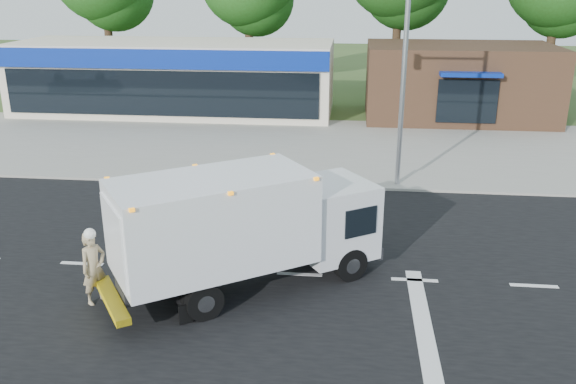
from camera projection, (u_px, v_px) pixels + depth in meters
name	position (u px, v px, depth m)	size (l,w,h in m)	color
ground	(300.00, 275.00, 16.11)	(120.00, 120.00, 0.00)	#385123
road_asphalt	(300.00, 275.00, 16.11)	(60.00, 14.00, 0.02)	black
sidewalk	(318.00, 177.00, 23.78)	(60.00, 2.40, 0.12)	gray
parking_apron	(325.00, 141.00, 29.23)	(60.00, 9.00, 0.02)	gray
lane_markings	(350.00, 303.00, 14.70)	(55.20, 7.00, 0.01)	silver
ems_box_truck	(243.00, 223.00, 14.85)	(6.92, 5.63, 3.07)	black
emergency_worker	(94.00, 267.00, 14.46)	(0.72, 0.79, 1.93)	tan
retail_strip_mall	(175.00, 77.00, 35.03)	(18.00, 6.20, 4.00)	beige
brown_storefront	(459.00, 82.00, 33.47)	(10.00, 6.70, 4.00)	#382316
traffic_signal_pole	(386.00, 53.00, 21.36)	(3.51, 0.25, 8.00)	gray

